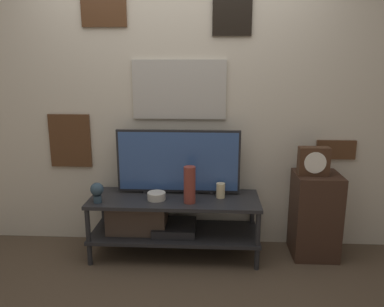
{
  "coord_description": "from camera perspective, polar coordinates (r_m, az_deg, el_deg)",
  "views": [
    {
      "loc": [
        0.31,
        -2.68,
        1.62
      ],
      "look_at": [
        0.15,
        0.29,
        0.91
      ],
      "focal_mm": 35.0,
      "sensor_mm": 36.0,
      "label": 1
    }
  ],
  "objects": [
    {
      "name": "wall_back",
      "position": [
        3.3,
        -2.4,
        8.85
      ],
      "size": [
        6.4,
        0.08,
        2.7
      ],
      "color": "beige",
      "rests_on": "ground_plane"
    },
    {
      "name": "decorative_bust",
      "position": [
        3.14,
        -14.27,
        -5.54
      ],
      "size": [
        0.11,
        0.11,
        0.17
      ],
      "color": "#2D4251",
      "rests_on": "media_console"
    },
    {
      "name": "ground_plane",
      "position": [
        3.15,
        -3.14,
        -17.49
      ],
      "size": [
        12.0,
        12.0,
        0.0
      ],
      "primitive_type": "plane",
      "color": "#4C3D2D"
    },
    {
      "name": "vase_tall_ceramic",
      "position": [
        3.02,
        -0.37,
        -4.8
      ],
      "size": [
        0.1,
        0.1,
        0.3
      ],
      "color": "brown",
      "rests_on": "media_console"
    },
    {
      "name": "television",
      "position": [
        3.2,
        -2.11,
        -1.2
      ],
      "size": [
        1.05,
        0.05,
        0.56
      ],
      "color": "black",
      "rests_on": "media_console"
    },
    {
      "name": "media_console",
      "position": [
        3.27,
        -4.75,
        -9.82
      ],
      "size": [
        1.43,
        0.5,
        0.52
      ],
      "color": "#232326",
      "rests_on": "ground_plane"
    },
    {
      "name": "vase_wide_bowl",
      "position": [
        3.14,
        -5.43,
        -6.46
      ],
      "size": [
        0.15,
        0.15,
        0.06
      ],
      "color": "beige",
      "rests_on": "media_console"
    },
    {
      "name": "mantel_clock",
      "position": [
        3.21,
        18.04,
        -1.12
      ],
      "size": [
        0.25,
        0.11,
        0.23
      ],
      "color": "#422819",
      "rests_on": "side_table"
    },
    {
      "name": "side_table",
      "position": [
        3.4,
        18.21,
        -8.87
      ],
      "size": [
        0.37,
        0.37,
        0.73
      ],
      "color": "#382319",
      "rests_on": "ground_plane"
    },
    {
      "name": "candle_jar",
      "position": [
        3.17,
        4.38,
        -5.64
      ],
      "size": [
        0.07,
        0.07,
        0.13
      ],
      "color": "beige",
      "rests_on": "media_console"
    }
  ]
}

